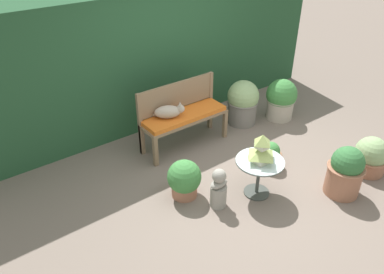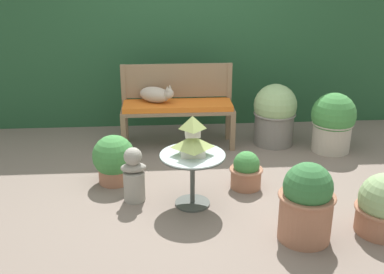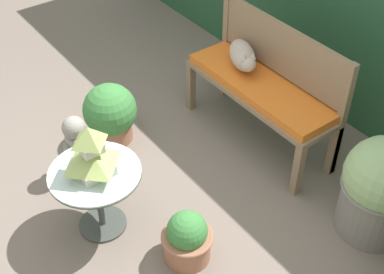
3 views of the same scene
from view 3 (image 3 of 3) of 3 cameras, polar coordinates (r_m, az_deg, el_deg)
ground at (r=3.87m, az=-4.44°, el=-7.83°), size 30.00×30.00×0.00m
garden_bench at (r=4.18m, az=7.22°, el=4.87°), size 1.35×0.43×0.55m
bench_backrest at (r=4.17m, az=9.50°, el=8.38°), size 1.35×0.06×0.97m
cat at (r=4.26m, az=5.48°, el=8.61°), size 0.44×0.39×0.23m
patio_table at (r=3.53m, az=-10.15°, el=-4.98°), size 0.60×0.60×0.51m
pagoda_birdhouse at (r=3.35m, az=-10.68°, el=-1.78°), size 0.29×0.29×0.37m
garden_bust at (r=4.04m, az=-12.10°, el=-1.21°), size 0.25×0.20×0.54m
potted_plant_hedge_corner at (r=3.47m, az=-0.52°, el=-10.75°), size 0.34×0.34×0.39m
potted_plant_table_far at (r=3.69m, az=19.45°, el=-5.18°), size 0.52×0.52×0.75m
potted_plant_bench_left at (r=4.32m, az=-8.70°, el=2.43°), size 0.43×0.43×0.51m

